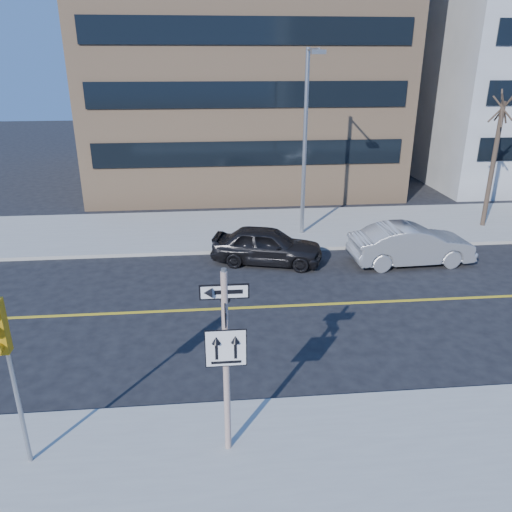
{
  "coord_description": "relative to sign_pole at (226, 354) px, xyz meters",
  "views": [
    {
      "loc": [
        -0.2,
        -10.74,
        7.71
      ],
      "look_at": [
        1.2,
        4.0,
        1.84
      ],
      "focal_mm": 35.0,
      "sensor_mm": 36.0,
      "label": 1
    }
  ],
  "objects": [
    {
      "name": "parked_car_b",
      "position": [
        7.74,
        9.78,
        -1.63
      ],
      "size": [
        1.93,
        4.94,
        1.6
      ],
      "primitive_type": "imported",
      "rotation": [
        0.0,
        0.0,
        1.62
      ],
      "color": "gray",
      "rests_on": "ground"
    },
    {
      "name": "parked_car_a",
      "position": [
        2.01,
        10.37,
        -1.69
      ],
      "size": [
        2.85,
        4.71,
        1.5
      ],
      "primitive_type": "imported",
      "rotation": [
        0.0,
        0.0,
        1.31
      ],
      "color": "black",
      "rests_on": "ground"
    },
    {
      "name": "sign_pole",
      "position": [
        0.0,
        0.0,
        0.0
      ],
      "size": [
        0.92,
        0.92,
        4.06
      ],
      "color": "silver",
      "rests_on": "near_sidewalk"
    },
    {
      "name": "ground",
      "position": [
        0.0,
        2.51,
        -2.44
      ],
      "size": [
        120.0,
        120.0,
        0.0
      ],
      "primitive_type": "plane",
      "color": "black",
      "rests_on": "ground"
    },
    {
      "name": "street_tree_west",
      "position": [
        13.0,
        13.81,
        3.09
      ],
      "size": [
        1.8,
        1.8,
        6.35
      ],
      "color": "#3B2B23",
      "rests_on": "far_sidewalk"
    },
    {
      "name": "building_brick",
      "position": [
        2.0,
        27.51,
        6.56
      ],
      "size": [
        18.0,
        18.0,
        18.0
      ],
      "primitive_type": "cube",
      "color": "tan",
      "rests_on": "ground"
    },
    {
      "name": "traffic_signal",
      "position": [
        -4.0,
        -0.15,
        0.59
      ],
      "size": [
        0.32,
        0.45,
        4.0
      ],
      "color": "gray",
      "rests_on": "near_sidewalk"
    },
    {
      "name": "streetlight_a",
      "position": [
        4.0,
        13.27,
        2.32
      ],
      "size": [
        0.55,
        2.25,
        8.0
      ],
      "color": "gray",
      "rests_on": "far_sidewalk"
    }
  ]
}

